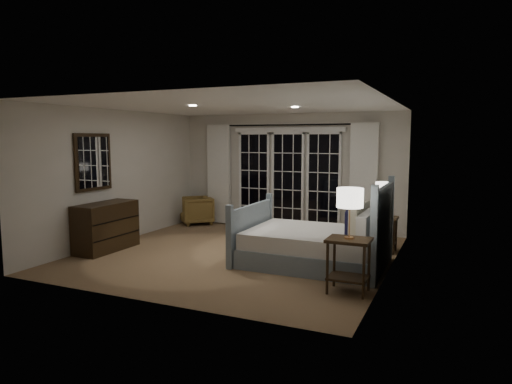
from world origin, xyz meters
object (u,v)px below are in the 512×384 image
at_px(nightstand_right, 383,229).
at_px(lamp_right, 384,189).
at_px(nightstand_left, 349,257).
at_px(bed, 317,244).
at_px(dresser, 106,227).
at_px(armchair, 196,210).
at_px(lamp_left, 350,198).

xyz_separation_m(nightstand_right, lamp_right, (0.00, 0.00, 0.69)).
bearing_deg(nightstand_left, bed, 123.76).
relative_size(lamp_right, dresser, 0.51).
bearing_deg(dresser, bed, 9.77).
distance_m(armchair, dresser, 2.80).
bearing_deg(armchair, lamp_left, 9.15).
distance_m(nightstand_right, lamp_right, 0.69).
xyz_separation_m(lamp_right, dresser, (-4.47, -1.88, -0.68)).
relative_size(nightstand_right, dresser, 0.52).
bearing_deg(nightstand_right, bed, -123.16).
relative_size(bed, lamp_right, 3.62).
xyz_separation_m(nightstand_right, lamp_left, (-0.08, -2.37, 0.81)).
relative_size(bed, nightstand_left, 3.10).
relative_size(lamp_left, armchair, 0.92).
relative_size(nightstand_left, lamp_right, 1.17).
bearing_deg(lamp_left, dresser, 173.70).
height_order(nightstand_right, lamp_right, lamp_right).
bearing_deg(lamp_left, nightstand_right, 88.18).
relative_size(nightstand_left, nightstand_right, 1.14).
distance_m(lamp_left, armchair, 5.45).
bearing_deg(lamp_right, nightstand_left, -91.82).
relative_size(bed, lamp_left, 3.39).
distance_m(lamp_right, armchair, 4.50).
relative_size(nightstand_left, dresser, 0.59).
bearing_deg(bed, armchair, 148.32).
bearing_deg(armchair, dresser, -45.90).
xyz_separation_m(nightstand_right, armchair, (-4.34, 0.92, -0.09)).
bearing_deg(nightstand_left, lamp_right, 88.18).
relative_size(nightstand_right, lamp_right, 1.03).
distance_m(bed, nightstand_left, 1.35).
height_order(lamp_left, lamp_right, lamp_left).
distance_m(nightstand_left, dresser, 4.42).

